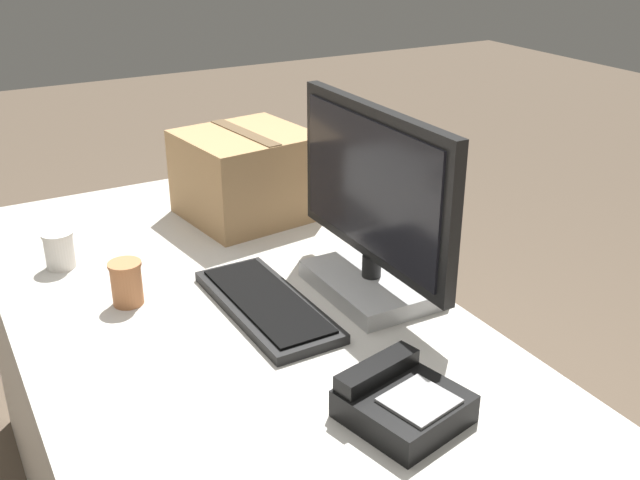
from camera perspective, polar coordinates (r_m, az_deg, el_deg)
office_desk at (r=1.88m, az=-6.14°, el=-15.26°), size 1.80×0.90×0.75m
monitor at (r=1.65m, az=4.02°, el=1.82°), size 0.56×0.22×0.43m
keyboard at (r=1.65m, az=-4.09°, el=-4.93°), size 0.43×0.18×0.03m
desk_phone at (r=1.33m, az=6.21°, el=-12.16°), size 0.22×0.22×0.08m
paper_cup_left at (r=1.93m, az=-19.25°, el=-0.70°), size 0.08×0.08×0.09m
paper_cup_right at (r=1.71m, az=-14.52°, el=-3.19°), size 0.07×0.07×0.10m
cardboard_box at (r=2.12m, az=-5.63°, el=4.97°), size 0.36×0.37×0.25m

